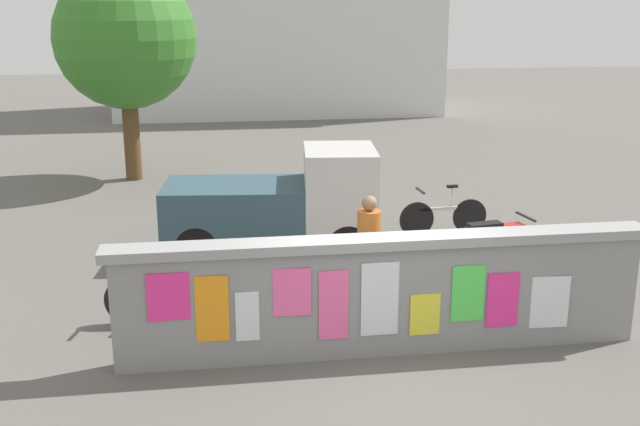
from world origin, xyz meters
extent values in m
plane|color=#605B56|center=(0.00, 8.00, 0.00)|extent=(60.00, 60.00, 0.00)
cube|color=gray|center=(0.00, 0.00, 0.70)|extent=(6.55, 0.30, 1.40)
cube|color=gray|center=(0.00, 0.00, 1.46)|extent=(6.75, 0.42, 0.12)
cube|color=#F42D8C|center=(-2.60, -0.16, 0.96)|extent=(0.50, 0.02, 0.59)
cube|color=orange|center=(-2.10, -0.16, 0.78)|extent=(0.40, 0.02, 0.82)
cube|color=silver|center=(-1.69, -0.16, 0.66)|extent=(0.28, 0.02, 0.62)
cube|color=#F9599E|center=(-1.15, -0.16, 0.93)|extent=(0.46, 0.03, 0.60)
cube|color=#F9599E|center=(-0.65, -0.16, 0.74)|extent=(0.36, 0.02, 0.88)
cube|color=silver|center=(-0.08, -0.16, 0.78)|extent=(0.47, 0.02, 0.94)
cube|color=yellow|center=(0.49, -0.16, 0.54)|extent=(0.38, 0.02, 0.54)
cube|color=#4CD84C|center=(1.03, -0.16, 0.79)|extent=(0.42, 0.02, 0.73)
cube|color=#F42D8C|center=(1.49, -0.16, 0.68)|extent=(0.41, 0.02, 0.71)
cube|color=silver|center=(2.11, -0.16, 0.61)|extent=(0.50, 0.04, 0.69)
cylinder|color=black|center=(0.29, 4.57, 0.35)|extent=(0.72, 0.27, 0.70)
cylinder|color=black|center=(0.16, 3.28, 0.35)|extent=(0.72, 0.27, 0.70)
cylinder|color=black|center=(-2.19, 4.83, 0.35)|extent=(0.72, 0.27, 0.70)
cylinder|color=black|center=(-2.33, 3.54, 0.35)|extent=(0.72, 0.27, 0.70)
cube|color=silver|center=(0.13, 3.94, 1.10)|extent=(1.35, 1.62, 1.50)
cube|color=#334C59|center=(-1.66, 4.12, 0.80)|extent=(2.54, 1.74, 0.90)
cylinder|color=black|center=(3.13, 2.83, 0.30)|extent=(0.61, 0.20, 0.60)
cylinder|color=black|center=(1.85, 2.61, 0.30)|extent=(0.61, 0.22, 0.60)
cube|color=red|center=(2.49, 2.72, 0.58)|extent=(1.03, 0.41, 0.32)
cube|color=black|center=(2.29, 2.69, 0.76)|extent=(0.59, 0.31, 0.10)
cube|color=#262626|center=(3.03, 2.82, 0.85)|extent=(0.13, 0.56, 0.03)
cylinder|color=black|center=(-3.24, 1.34, 0.33)|extent=(0.65, 0.20, 0.66)
cylinder|color=black|center=(-2.22, 1.08, 0.33)|extent=(0.65, 0.20, 0.66)
cube|color=black|center=(-2.73, 1.21, 0.51)|extent=(0.93, 0.27, 0.06)
cylinder|color=black|center=(-2.59, 1.17, 0.73)|extent=(0.04, 0.04, 0.40)
cube|color=black|center=(-2.59, 1.17, 0.93)|extent=(0.21, 0.13, 0.05)
cube|color=black|center=(-3.19, 1.33, 0.88)|extent=(0.15, 0.44, 0.03)
cylinder|color=black|center=(1.71, 4.65, 0.33)|extent=(0.66, 0.08, 0.66)
cylinder|color=black|center=(2.76, 4.71, 0.33)|extent=(0.66, 0.08, 0.66)
cube|color=silver|center=(2.23, 4.68, 0.51)|extent=(0.95, 0.10, 0.06)
cylinder|color=silver|center=(2.38, 4.69, 0.73)|extent=(0.03, 0.03, 0.40)
cube|color=black|center=(2.38, 4.69, 0.93)|extent=(0.20, 0.09, 0.05)
cube|color=black|center=(1.76, 4.65, 0.88)|extent=(0.07, 0.44, 0.03)
cylinder|color=#D83F72|center=(0.06, 1.59, 0.40)|extent=(0.12, 0.12, 0.80)
cylinder|color=#D83F72|center=(0.24, 1.63, 0.40)|extent=(0.12, 0.12, 0.80)
cylinder|color=#BF6626|center=(0.15, 1.61, 1.10)|extent=(0.40, 0.40, 0.60)
sphere|color=#8C664C|center=(0.15, 1.61, 1.51)|extent=(0.22, 0.22, 0.22)
cylinder|color=brown|center=(-3.90, 10.22, 1.11)|extent=(0.39, 0.39, 2.23)
sphere|color=#337424|center=(-3.90, 10.22, 3.39)|extent=(3.33, 3.33, 3.33)
cube|color=silver|center=(0.66, 21.48, 3.01)|extent=(12.08, 5.17, 6.02)
camera|label=1|loc=(-2.06, -8.63, 4.32)|focal=43.07mm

